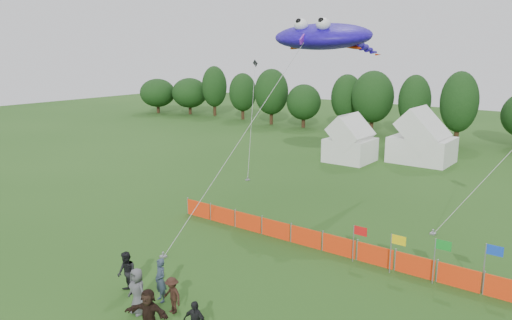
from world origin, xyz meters
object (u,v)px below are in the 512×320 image
Objects in this scene: spectator_a at (160,280)px; spectator_f at (148,314)px; spectator_b at (127,273)px; stingray_kite at (327,37)px; tent_right at (422,142)px; barrier_fence at (322,241)px; spectator_e at (137,291)px; spectator_c at (172,295)px; tent_left at (350,142)px.

spectator_a is 0.99× the size of spectator_f.
spectator_b is 21.44m from stingray_kite.
tent_right is 24.36m from barrier_fence.
stingray_kite is at bearing 111.09° from spectator_b.
spectator_c is at bearing 43.08° from spectator_e.
barrier_fence is at bearing 87.42° from spectator_c.
tent_left is 0.17× the size of stingray_kite.
spectator_b is 2.79m from spectator_c.
barrier_fence is 10.37× the size of spectator_f.
tent_right is 33.02m from spectator_a.
spectator_f is at bearing -76.21° from tent_left.
stingray_kite reaches higher than barrier_fence.
spectator_b is at bearing -86.91° from stingray_kite.
tent_left is at bearing 110.63° from spectator_c.
spectator_b is (-4.37, -9.33, 0.45)m from barrier_fence.
spectator_b is at bearing -92.08° from tent_right.
spectator_b is at bearing -147.55° from spectator_a.
barrier_fence is 10.31m from spectator_b.
tent_right is at bearing 105.92° from spectator_b.
spectator_f is at bearing -77.84° from stingray_kite.
tent_left is 31.09m from spectator_e.
spectator_f is (1.71, -2.13, 0.01)m from spectator_a.
stingray_kite reaches higher than spectator_a.
tent_right is 34.26m from spectator_e.
spectator_b is 0.99× the size of spectator_f.
spectator_f is at bearing -63.63° from spectator_c.
spectator_b is at bearing -81.74° from tent_left.
spectator_a is 1.24m from spectator_e.
tent_left is at bearing 119.48° from spectator_a.
spectator_c is (7.09, -29.63, -1.05)m from tent_left.
spectator_e is (0.47, -34.25, -1.02)m from tent_right.
spectator_c is 0.80× the size of spectator_f.
tent_right is 2.89× the size of spectator_f.
tent_right reaches higher than spectator_c.
spectator_c is (1.56, -33.38, -1.21)m from tent_right.
spectator_a is 1.74m from spectator_b.
barrier_fence is at bearing -82.54° from tent_right.
tent_right is 0.23× the size of stingray_kite.
tent_right reaches higher than spectator_a.
spectator_b is (-1.22, -33.44, -1.03)m from tent_right.
spectator_e is (-1.09, -0.86, 0.19)m from spectator_c.
spectator_e is (-2.68, -10.13, 0.46)m from barrier_fence.
tent_left is 0.20× the size of barrier_fence.
tent_right reaches higher than spectator_f.
tent_right is 0.28× the size of barrier_fence.
spectator_e is at bearing -134.40° from spectator_c.
spectator_a is at bearing 32.55° from spectator_b.
stingray_kite is (-2.23, -14.69, 9.31)m from tent_right.
tent_right is 33.48m from spectator_b.
tent_left is 2.12× the size of spectator_f.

